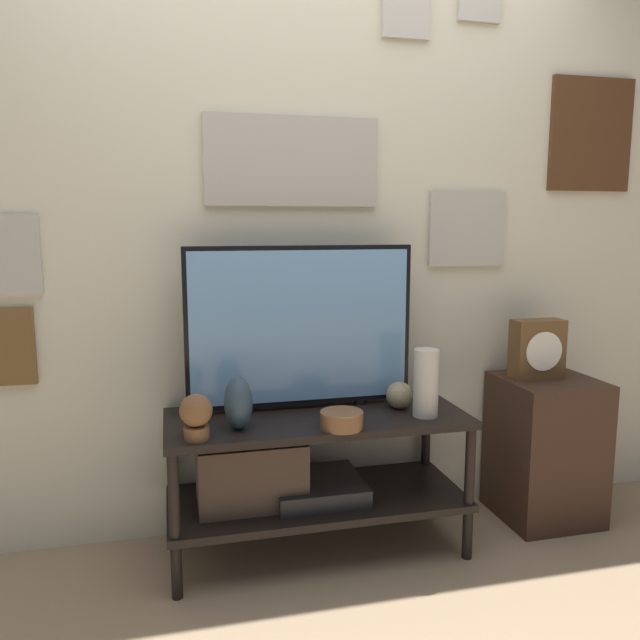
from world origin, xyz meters
name	(u,v)px	position (x,y,z in m)	size (l,w,h in m)	color
ground_plane	(335,587)	(0.00, 0.00, 0.00)	(12.00, 12.00, 0.00)	#997F60
wall_back	(302,215)	(0.01, 0.58, 1.36)	(6.40, 0.08, 2.70)	beige
media_console	(292,468)	(-0.10, 0.28, 0.36)	(1.19, 0.49, 0.57)	black
television	(301,326)	(-0.04, 0.39, 0.91)	(0.92, 0.05, 0.67)	black
vase_wide_bowl	(342,420)	(0.05, 0.11, 0.60)	(0.16, 0.16, 0.06)	brown
vase_tall_ceramic	(426,383)	(0.41, 0.17, 0.70)	(0.10, 0.10, 0.27)	beige
vase_urn_stoneware	(238,403)	(-0.32, 0.19, 0.67)	(0.10, 0.13, 0.20)	#2D4251
vase_round_glass	(400,395)	(0.35, 0.29, 0.62)	(0.11, 0.11, 0.11)	tan
decorative_bust	(196,415)	(-0.48, 0.11, 0.66)	(0.12, 0.12, 0.16)	brown
side_table	(545,448)	(1.07, 0.32, 0.32)	(0.41, 0.40, 0.64)	#382319
mantel_clock	(537,349)	(1.02, 0.35, 0.77)	(0.23, 0.11, 0.26)	brown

